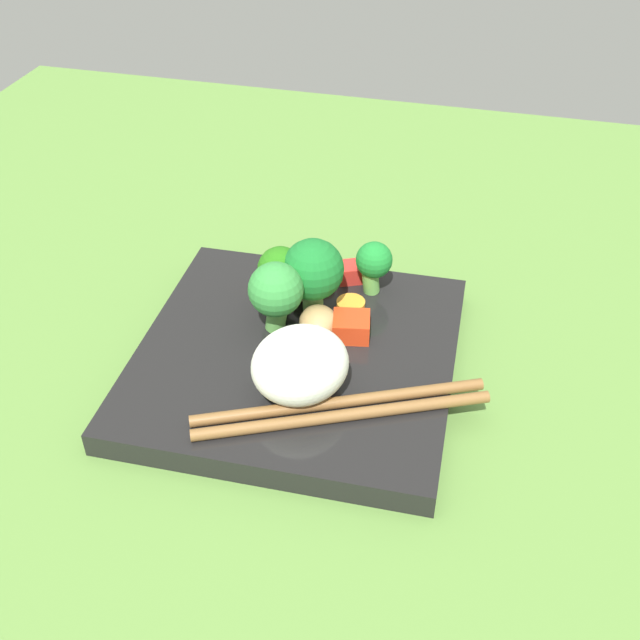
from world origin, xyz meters
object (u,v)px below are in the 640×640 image
object	(u,v)px
broccoli_floret_3	(374,263)
carrot_slice_1	(305,270)
rice_mound	(300,365)
chopstick_pair	(341,409)
square_plate	(297,359)

from	to	relation	value
broccoli_floret_3	carrot_slice_1	distance (cm)	6.97
rice_mound	carrot_slice_1	size ratio (longest dim) A/B	2.84
chopstick_pair	square_plate	bearing A→B (deg)	105.14
carrot_slice_1	chopstick_pair	distance (cm)	17.78
square_plate	chopstick_pair	xyz separation A→B (cm)	(5.98, 4.99, 1.43)
square_plate	rice_mound	distance (cm)	6.11
rice_mound	broccoli_floret_3	xyz separation A→B (cm)	(-13.71, 2.60, 0.22)
carrot_slice_1	square_plate	bearing A→B (deg)	11.54
square_plate	rice_mound	xyz separation A→B (cm)	(4.61, 1.62, 3.66)
rice_mound	carrot_slice_1	bearing A→B (deg)	-165.99
square_plate	broccoli_floret_3	distance (cm)	10.76
chopstick_pair	broccoli_floret_3	bearing A→B (deg)	68.24
square_plate	broccoli_floret_3	bearing A→B (deg)	155.12
broccoli_floret_3	carrot_slice_1	size ratio (longest dim) A/B	1.90
square_plate	broccoli_floret_3	world-z (taller)	broccoli_floret_3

